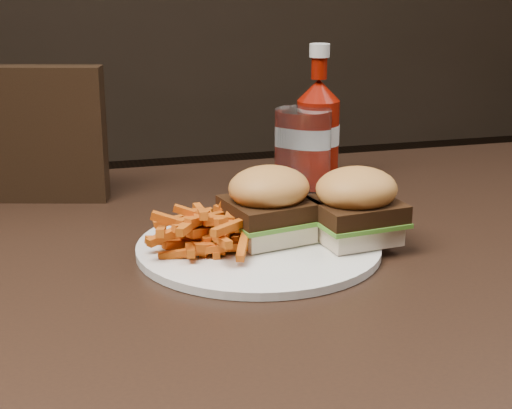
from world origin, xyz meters
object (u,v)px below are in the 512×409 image
object	(u,v)px
plate	(259,247)
tumbler	(303,153)
chair_far	(12,346)
dining_table	(355,261)
ketchup_bottle	(317,143)

from	to	relation	value
plate	tumbler	world-z (taller)	tumbler
chair_far	plate	bearing A→B (deg)	136.14
plate	tumbler	size ratio (longest dim) A/B	2.24
chair_far	tumbler	distance (m)	0.63
tumbler	plate	bearing A→B (deg)	-120.38
dining_table	chair_far	size ratio (longest dim) A/B	2.61
dining_table	tumbler	world-z (taller)	tumbler
chair_far	plate	distance (m)	0.66
plate	tumbler	bearing A→B (deg)	59.62
ketchup_bottle	tumbler	size ratio (longest dim) A/B	0.99
dining_table	ketchup_bottle	bearing A→B (deg)	80.58
plate	ketchup_bottle	xyz separation A→B (m)	(0.15, 0.23, 0.06)
tumbler	ketchup_bottle	bearing A→B (deg)	46.08
plate	ketchup_bottle	world-z (taller)	ketchup_bottle
dining_table	chair_far	distance (m)	0.71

